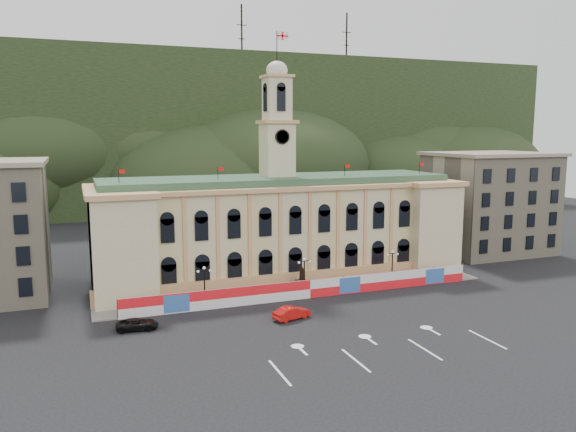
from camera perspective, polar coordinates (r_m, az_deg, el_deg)
name	(u,v)px	position (r m, az deg, el deg)	size (l,w,h in m)	color
ground	(363,335)	(64.14, 7.60, -11.89)	(260.00, 260.00, 0.00)	black
lane_markings	(386,351)	(60.10, 9.92, -13.37)	(26.00, 10.00, 0.02)	white
hill_ridge	(174,141)	(177.14, -11.50, 7.44)	(230.00, 80.00, 64.00)	black
city_hall	(278,227)	(86.63, -1.01, -1.08)	(56.20, 17.60, 37.10)	beige
side_building_right	(489,202)	(111.10, 19.73, 1.32)	(21.00, 17.00, 18.60)	tan
hoarding_fence	(310,289)	(76.68, 2.26, -7.41)	(50.00, 0.44, 2.50)	red
pavement	(302,292)	(79.36, 1.45, -7.73)	(56.00, 5.50, 0.16)	slate
statue	(302,284)	(79.28, 1.38, -6.92)	(1.40, 1.40, 3.72)	#595651
lamp_left	(204,282)	(73.86, -8.49, -6.65)	(1.96, 0.44, 5.15)	black
lamp_center	(304,273)	(77.90, 1.67, -5.76)	(1.96, 0.44, 5.15)	black
lamp_right	(392,264)	(84.11, 10.55, -4.83)	(1.96, 0.44, 5.15)	black
red_sedan	(292,313)	(68.37, 0.39, -9.81)	(5.04, 2.86, 1.57)	red
black_suv	(137,324)	(67.17, -15.07, -10.57)	(4.93, 2.67, 1.31)	black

